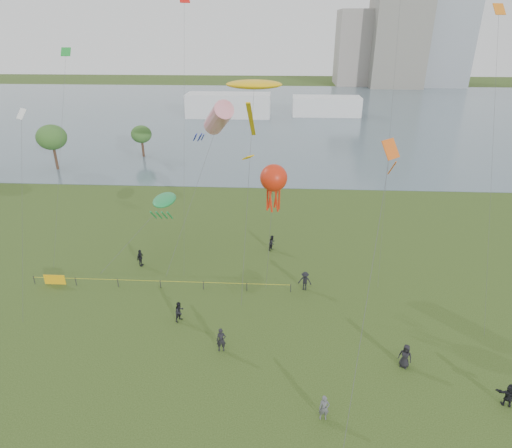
# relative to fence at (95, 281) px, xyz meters

# --- Properties ---
(ground_plane) EXTENTS (400.00, 400.00, 0.00)m
(ground_plane) POSITION_rel_fence_xyz_m (15.11, -12.66, -0.55)
(ground_plane) COLOR #253A12
(lake) EXTENTS (400.00, 120.00, 0.08)m
(lake) POSITION_rel_fence_xyz_m (15.11, 87.34, -0.53)
(lake) COLOR slate
(lake) RESTS_ON ground_plane
(building_mid) EXTENTS (20.00, 20.00, 38.00)m
(building_mid) POSITION_rel_fence_xyz_m (61.11, 149.34, 18.45)
(building_mid) COLOR slate
(building_mid) RESTS_ON ground_plane
(building_low) EXTENTS (16.00, 18.00, 28.00)m
(building_low) POSITION_rel_fence_xyz_m (47.11, 155.34, 13.45)
(building_low) COLOR gray
(building_low) RESTS_ON ground_plane
(pavilion_left) EXTENTS (22.00, 8.00, 6.00)m
(pavilion_left) POSITION_rel_fence_xyz_m (3.11, 82.34, 2.45)
(pavilion_left) COLOR silver
(pavilion_left) RESTS_ON ground_plane
(pavilion_right) EXTENTS (18.00, 7.00, 5.00)m
(pavilion_right) POSITION_rel_fence_xyz_m (29.11, 85.34, 1.95)
(pavilion_right) COLOR silver
(pavilion_right) RESTS_ON ground_plane
(trees) EXTENTS (27.76, 17.33, 7.66)m
(trees) POSITION_rel_fence_xyz_m (-23.05, 34.18, 4.72)
(trees) COLOR #3C271B
(trees) RESTS_ON ground_plane
(fence) EXTENTS (24.07, 0.07, 1.05)m
(fence) POSITION_rel_fence_xyz_m (0.00, 0.00, 0.00)
(fence) COLOR black
(fence) RESTS_ON ground_plane
(kite_flyer) EXTENTS (0.66, 0.45, 1.77)m
(kite_flyer) POSITION_rel_fence_xyz_m (19.89, -13.76, 0.33)
(kite_flyer) COLOR #525359
(kite_flyer) RESTS_ON ground_plane
(spectator_a) EXTENTS (1.03, 1.09, 1.77)m
(spectator_a) POSITION_rel_fence_xyz_m (8.97, -4.66, 0.33)
(spectator_a) COLOR black
(spectator_a) RESTS_ON ground_plane
(spectator_b) EXTENTS (1.30, 0.89, 1.85)m
(spectator_b) POSITION_rel_fence_xyz_m (19.40, 0.47, 0.37)
(spectator_b) COLOR black
(spectator_b) RESTS_ON ground_plane
(spectator_c) EXTENTS (0.69, 1.12, 1.79)m
(spectator_c) POSITION_rel_fence_xyz_m (3.08, 3.90, 0.34)
(spectator_c) COLOR black
(spectator_c) RESTS_ON ground_plane
(spectator_d) EXTENTS (1.08, 0.94, 1.86)m
(spectator_d) POSITION_rel_fence_xyz_m (26.00, -8.94, 0.37)
(spectator_d) COLOR black
(spectator_d) RESTS_ON ground_plane
(spectator_e) EXTENTS (1.61, 0.90, 1.66)m
(spectator_e) POSITION_rel_fence_xyz_m (31.67, -12.07, 0.27)
(spectator_e) COLOR black
(spectator_e) RESTS_ON ground_plane
(spectator_f) EXTENTS (0.75, 0.54, 1.93)m
(spectator_f) POSITION_rel_fence_xyz_m (12.83, -8.04, 0.41)
(spectator_f) COLOR black
(spectator_f) RESTS_ON ground_plane
(spectator_g) EXTENTS (0.99, 1.06, 1.73)m
(spectator_g) POSITION_rel_fence_xyz_m (16.26, 7.98, 0.31)
(spectator_g) COLOR black
(spectator_g) RESTS_ON ground_plane
(kite_stingray) EXTENTS (5.12, 11.31, 17.65)m
(kite_stingray) POSITION_rel_fence_xyz_m (14.37, 7.31, 16.62)
(kite_stingray) COLOR #3F3F42
(kite_windsock) EXTENTS (6.70, 8.83, 16.02)m
(kite_windsock) POSITION_rel_fence_xyz_m (10.89, 8.15, 13.50)
(kite_windsock) COLOR #3F3F42
(kite_creature) EXTENTS (6.84, 6.75, 6.43)m
(kite_creature) POSITION_rel_fence_xyz_m (5.27, 6.84, 5.45)
(kite_creature) COLOR #3F3F42
(kite_octopus) EXTENTS (2.30, 2.30, 11.65)m
(kite_octopus) POSITION_rel_fence_xyz_m (16.38, 1.23, 9.87)
(kite_octopus) COLOR #3F3F42
(kite_delta) EXTENTS (4.39, 13.17, 15.39)m
(kite_delta) POSITION_rel_fence_xyz_m (23.84, -5.93, 13.38)
(kite_delta) COLOR #3F3F42
(small_kites) EXTENTS (36.67, 10.97, 11.25)m
(small_kites) POSITION_rel_fence_xyz_m (12.01, 5.60, 21.35)
(small_kites) COLOR #198C2D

